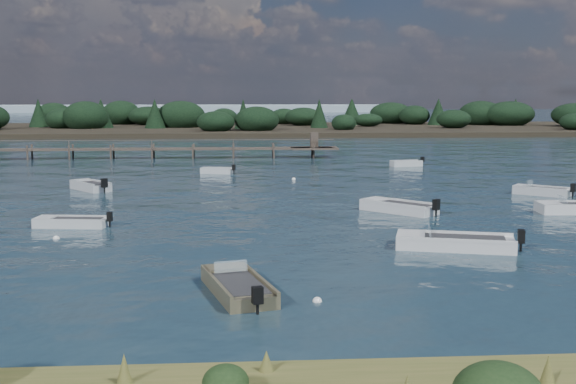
{
  "coord_description": "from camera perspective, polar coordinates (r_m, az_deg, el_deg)",
  "views": [
    {
      "loc": [
        -4.03,
        -29.08,
        7.0
      ],
      "look_at": [
        -1.12,
        14.0,
        1.0
      ],
      "focal_mm": 45.0,
      "sensor_mm": 36.0,
      "label": 1
    }
  ],
  "objects": [
    {
      "name": "jetty",
      "position": [
        79.31,
        -16.78,
        3.23
      ],
      "size": [
        64.5,
        3.2,
        3.4
      ],
      "color": "#483E35",
      "rests_on": "ground"
    },
    {
      "name": "dinghy_mid_grey",
      "position": [
        39.46,
        -16.75,
        -2.44
      ],
      "size": [
        4.09,
        1.85,
        1.02
      ],
      "color": "#B3B8BA",
      "rests_on": "ground"
    },
    {
      "name": "buoy_e",
      "position": [
        58.15,
        0.45,
        1.0
      ],
      "size": [
        0.32,
        0.32,
        0.32
      ],
      "primitive_type": "sphere",
      "color": "white",
      "rests_on": "ground"
    },
    {
      "name": "dinghy_near_olive",
      "position": [
        25.53,
        -4.0,
        -7.66
      ],
      "size": [
        2.78,
        5.01,
        1.2
      ],
      "color": "brown",
      "rests_on": "ground"
    },
    {
      "name": "buoy_c",
      "position": [
        36.46,
        -17.85,
        -3.54
      ],
      "size": [
        0.32,
        0.32,
        0.32
      ],
      "primitive_type": "sphere",
      "color": "white",
      "rests_on": "ground"
    },
    {
      "name": "far_headland",
      "position": [
        132.4,
        8.85,
        5.64
      ],
      "size": [
        190.0,
        40.0,
        5.8
      ],
      "color": "black",
      "rests_on": "ground"
    },
    {
      "name": "ground",
      "position": [
        89.45,
        -1.27,
        3.42
      ],
      "size": [
        400.0,
        400.0,
        0.0
      ],
      "primitive_type": "plane",
      "color": "#152732",
      "rests_on": "ground"
    },
    {
      "name": "tender_far_grey_b",
      "position": [
        69.4,
        9.32,
        2.15
      ],
      "size": [
        3.35,
        1.7,
        1.12
      ],
      "color": "#B3B8BA",
      "rests_on": "ground"
    },
    {
      "name": "buoy_b",
      "position": [
        33.96,
        13.01,
        -4.19
      ],
      "size": [
        0.32,
        0.32,
        0.32
      ],
      "primitive_type": "sphere",
      "color": "white",
      "rests_on": "ground"
    },
    {
      "name": "tender_far_grey",
      "position": [
        53.69,
        -15.33,
        0.33
      ],
      "size": [
        3.4,
        3.75,
        1.31
      ],
      "color": "#B3B8BA",
      "rests_on": "ground"
    },
    {
      "name": "shore_lip",
      "position": [
        18.71,
        9.14,
        -14.16
      ],
      "size": [
        160.0,
        0.6,
        0.3
      ],
      "primitive_type": "cube",
      "color": "black",
      "rests_on": "ground"
    },
    {
      "name": "buoy_a",
      "position": [
        24.58,
        2.32,
        -8.64
      ],
      "size": [
        0.32,
        0.32,
        0.32
      ],
      "primitive_type": "sphere",
      "color": "white",
      "rests_on": "ground"
    },
    {
      "name": "dinghy_extra_b",
      "position": [
        52.32,
        19.4,
        -0.04
      ],
      "size": [
        3.7,
        3.35,
        1.25
      ],
      "color": "#B3B8BA",
      "rests_on": "ground"
    },
    {
      "name": "dinghy_extra_a",
      "position": [
        42.84,
        8.73,
        -1.35
      ],
      "size": [
        4.34,
        4.38,
        1.29
      ],
      "color": "silver",
      "rests_on": "ground"
    },
    {
      "name": "dinghy_mid_white_a",
      "position": [
        33.42,
        13.03,
        -4.09
      ],
      "size": [
        5.69,
        3.27,
        1.31
      ],
      "color": "silver",
      "rests_on": "ground"
    },
    {
      "name": "tender_far_white",
      "position": [
        62.72,
        -5.65,
        1.6
      ],
      "size": [
        3.07,
        1.68,
        1.03
      ],
      "color": "#B3B8BA",
      "rests_on": "ground"
    }
  ]
}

